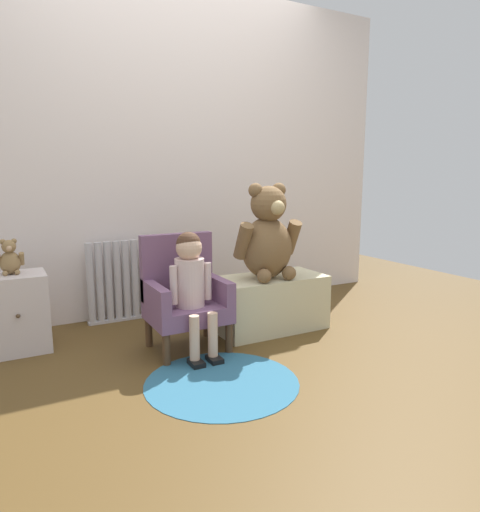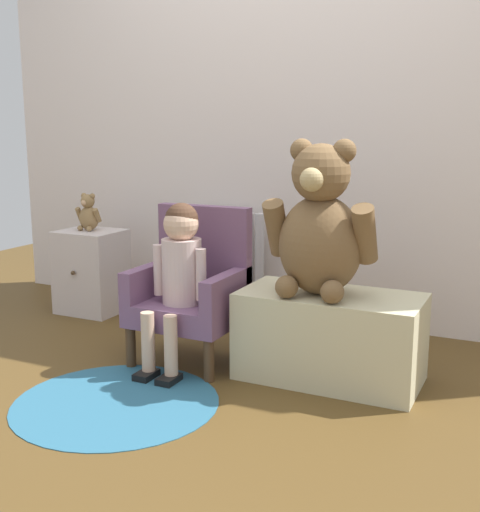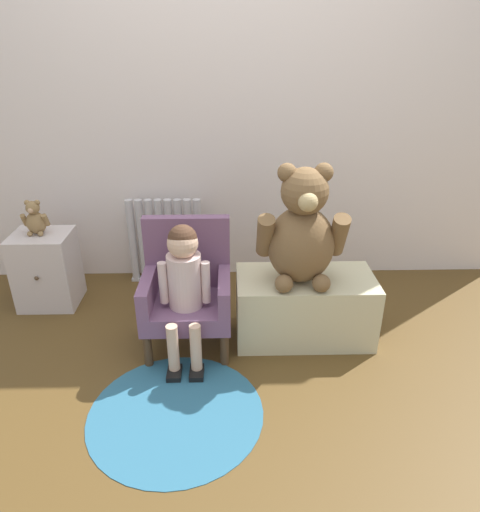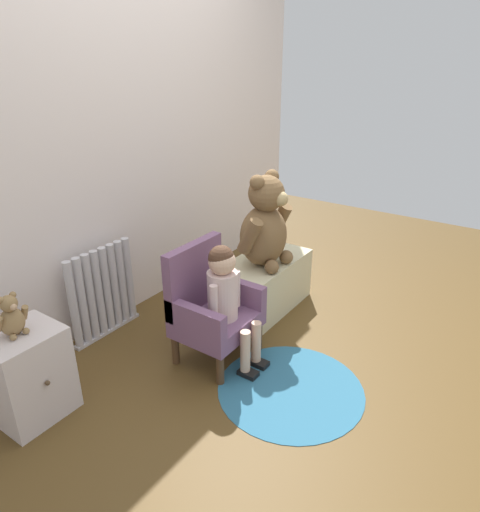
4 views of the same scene
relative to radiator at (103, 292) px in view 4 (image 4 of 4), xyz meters
The scene contains 10 objects.
ground_plane 1.25m from the radiator, 69.60° to the right, with size 6.00×6.00×0.00m, color #543C1B.
back_wall 1.02m from the radiator, 16.41° to the left, with size 3.80×0.05×2.40m, color silver.
radiator is the anchor object (origin of this frame).
small_dresser 0.75m from the radiator, 158.19° to the right, with size 0.34×0.31×0.46m.
child_armchair 0.72m from the radiator, 73.88° to the right, with size 0.45×0.38×0.68m.
child_figure 0.85m from the radiator, 76.03° to the right, with size 0.25×0.35×0.71m.
low_bench 1.06m from the radiator, 38.56° to the right, with size 0.73×0.37×0.36m, color beige.
large_teddy_bear 1.10m from the radiator, 41.34° to the right, with size 0.45×0.32×0.62m.
small_teddy_bear 0.80m from the radiator, 159.24° to the right, with size 0.15×0.11×0.21m.
floor_rug 1.29m from the radiator, 81.90° to the right, with size 0.78×0.78×0.01m, color #2A607D.
Camera 4 is at (-2.00, -0.98, 1.64)m, focal length 32.00 mm.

